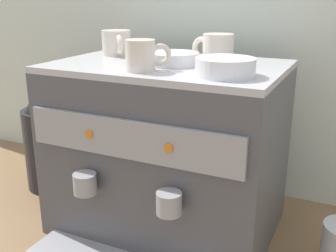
# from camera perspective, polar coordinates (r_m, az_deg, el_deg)

# --- Properties ---
(ground_plane) EXTENTS (4.00, 4.00, 0.00)m
(ground_plane) POSITION_cam_1_polar(r_m,az_deg,el_deg) (1.21, 0.00, -13.29)
(ground_plane) COLOR brown
(tiled_backsplash_wall) EXTENTS (2.80, 0.03, 1.07)m
(tiled_backsplash_wall) POSITION_cam_1_polar(r_m,az_deg,el_deg) (1.33, 6.17, 13.86)
(tiled_backsplash_wall) COLOR silver
(tiled_backsplash_wall) RESTS_ON ground_plane
(espresso_machine) EXTENTS (0.58, 0.50, 0.46)m
(espresso_machine) POSITION_cam_1_polar(r_m,az_deg,el_deg) (1.10, -0.10, -3.24)
(espresso_machine) COLOR #4C4C51
(espresso_machine) RESTS_ON ground_plane
(ceramic_cup_0) EXTENTS (0.11, 0.07, 0.08)m
(ceramic_cup_0) POSITION_cam_1_polar(r_m,az_deg,el_deg) (1.02, 6.79, 10.58)
(ceramic_cup_0) COLOR beige
(ceramic_cup_0) RESTS_ON espresso_machine
(ceramic_cup_1) EXTENTS (0.09, 0.08, 0.07)m
(ceramic_cup_1) POSITION_cam_1_polar(r_m,az_deg,el_deg) (0.93, -3.62, 9.81)
(ceramic_cup_1) COLOR beige
(ceramic_cup_1) RESTS_ON espresso_machine
(ceramic_cup_2) EXTENTS (0.10, 0.11, 0.07)m
(ceramic_cup_2) POSITION_cam_1_polar(r_m,az_deg,el_deg) (1.19, -7.18, 11.45)
(ceramic_cup_2) COLOR beige
(ceramic_cup_2) RESTS_ON espresso_machine
(ceramic_bowl_0) EXTENTS (0.13, 0.13, 0.03)m
(ceramic_bowl_0) POSITION_cam_1_polar(r_m,az_deg,el_deg) (1.02, 0.62, 9.38)
(ceramic_bowl_0) COLOR white
(ceramic_bowl_0) RESTS_ON espresso_machine
(ceramic_bowl_1) EXTENTS (0.13, 0.13, 0.04)m
(ceramic_bowl_1) POSITION_cam_1_polar(r_m,az_deg,el_deg) (0.89, 8.01, 8.12)
(ceramic_bowl_1) COLOR white
(ceramic_bowl_1) RESTS_ON espresso_machine
(coffee_grinder) EXTENTS (0.18, 0.18, 0.39)m
(coffee_grinder) POSITION_cam_1_polar(r_m,az_deg,el_deg) (1.40, -15.96, -1.15)
(coffee_grinder) COLOR black
(coffee_grinder) RESTS_ON ground_plane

